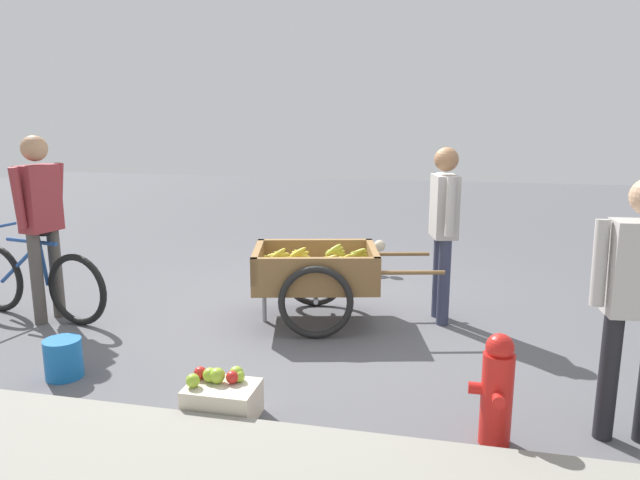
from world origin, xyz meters
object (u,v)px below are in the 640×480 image
(fire_hydrant, at_px, (497,390))
(plastic_bucket, at_px, (63,358))
(bystander_person, at_px, (639,290))
(dog, at_px, (360,250))
(cyclist_person, at_px, (40,211))
(vendor_person, at_px, (444,219))
(bicycle, at_px, (35,281))
(fruit_cart, at_px, (316,275))
(apple_crate, at_px, (222,398))

(fire_hydrant, xyz_separation_m, plastic_bucket, (2.99, -0.23, -0.19))
(fire_hydrant, relative_size, plastic_bucket, 2.33)
(bystander_person, bearing_deg, dog, -58.16)
(cyclist_person, bearing_deg, dog, -137.87)
(dog, distance_m, bystander_person, 4.02)
(plastic_bucket, bearing_deg, vendor_person, -145.00)
(bicycle, bearing_deg, vendor_person, -168.36)
(fruit_cart, xyz_separation_m, plastic_bucket, (1.51, 1.57, -0.29))
(fire_hydrant, height_order, apple_crate, fire_hydrant)
(dog, relative_size, plastic_bucket, 2.32)
(fruit_cart, bearing_deg, vendor_person, -166.34)
(fruit_cart, xyz_separation_m, bystander_person, (-2.22, 1.58, 0.48))
(bicycle, bearing_deg, fruit_cart, -169.26)
(bystander_person, bearing_deg, apple_crate, 6.75)
(bystander_person, bearing_deg, cyclist_person, -13.01)
(vendor_person, relative_size, fire_hydrant, 2.37)
(vendor_person, distance_m, bicycle, 3.80)
(fire_hydrant, bearing_deg, bystander_person, -163.99)
(vendor_person, bearing_deg, fire_hydrant, 100.04)
(cyclist_person, bearing_deg, apple_crate, 148.88)
(plastic_bucket, height_order, apple_crate, apple_crate)
(bicycle, height_order, fire_hydrant, bicycle)
(dog, xyz_separation_m, fire_hydrant, (-1.35, 3.58, 0.06))
(vendor_person, distance_m, apple_crate, 2.62)
(dog, distance_m, apple_crate, 3.66)
(dog, distance_m, plastic_bucket, 3.73)
(fruit_cart, distance_m, dog, 1.80)
(vendor_person, distance_m, dog, 1.93)
(cyclist_person, height_order, dog, cyclist_person)
(fruit_cart, relative_size, apple_crate, 4.05)
(dog, bearing_deg, apple_crate, 85.32)
(bystander_person, bearing_deg, bicycle, -12.91)
(plastic_bucket, height_order, bystander_person, bystander_person)
(dog, bearing_deg, cyclist_person, 42.13)
(bicycle, distance_m, plastic_bucket, 1.52)
(bystander_person, bearing_deg, plastic_bucket, -0.24)
(bicycle, distance_m, apple_crate, 2.77)
(fruit_cart, height_order, dog, fruit_cart)
(fruit_cart, distance_m, fire_hydrant, 2.33)
(fruit_cart, distance_m, bystander_person, 2.77)
(bicycle, height_order, dog, bicycle)
(vendor_person, bearing_deg, bystander_person, 120.84)
(fruit_cart, xyz_separation_m, bicycle, (2.56, 0.49, -0.09))
(bicycle, distance_m, fire_hydrant, 4.25)
(cyclist_person, distance_m, apple_crate, 2.76)
(fruit_cart, height_order, cyclist_person, cyclist_person)
(dog, height_order, bystander_person, bystander_person)
(cyclist_person, bearing_deg, bicycle, -9.84)
(fruit_cart, height_order, bystander_person, bystander_person)
(cyclist_person, xyz_separation_m, fire_hydrant, (-3.89, 1.28, -0.69))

